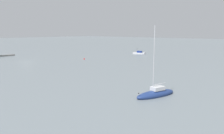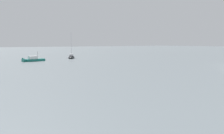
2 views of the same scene
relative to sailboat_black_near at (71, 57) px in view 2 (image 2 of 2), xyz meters
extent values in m
ellipsoid|color=black|center=(0.02, -0.01, -0.09)|extent=(7.30, 4.82, 1.22)
cube|color=silver|center=(-0.30, 0.14, 0.79)|extent=(2.32, 1.94, 0.56)
cylinder|color=silver|center=(0.54, -0.25, 4.50)|extent=(0.12, 0.12, 7.97)
cylinder|color=silver|center=(-0.59, 0.27, 1.43)|extent=(2.30, 1.12, 0.09)
sphere|color=black|center=(2.99, -1.38, 0.57)|extent=(0.16, 0.16, 0.16)
cube|color=#197266|center=(-5.21, 13.01, -0.13)|extent=(2.94, 5.55, 0.88)
cone|color=#197266|center=(-5.73, 15.59, -0.13)|extent=(2.18, 2.17, 1.85)
cube|color=white|center=(-5.33, 13.63, 0.75)|extent=(1.90, 2.56, 0.88)
cube|color=#283847|center=(-5.46, 14.25, 0.79)|extent=(1.38, 0.38, 0.61)
cylinder|color=black|center=(-5.05, 12.23, 1.80)|extent=(0.05, 0.05, 1.23)
camera|label=1|loc=(-8.32, 42.15, 9.09)|focal=35.30mm
camera|label=2|loc=(-67.25, 25.77, 4.94)|focal=33.10mm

